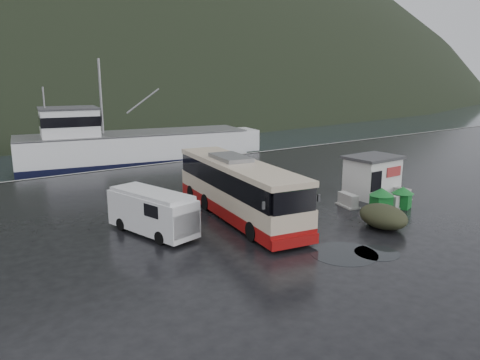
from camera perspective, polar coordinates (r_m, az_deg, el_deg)
ground at (r=27.08m, az=6.52°, el=-4.79°), size 160.00×160.00×0.00m
quay_edge at (r=43.58m, az=-11.27°, el=1.75°), size 160.00×0.60×1.50m
coach_bus at (r=27.44m, az=-0.22°, el=-4.47°), size 5.04×12.68×3.49m
white_van at (r=25.06m, az=-10.55°, el=-6.39°), size 3.10×5.77×2.29m
waste_bin_left at (r=29.71m, az=16.75°, el=-3.68°), size 1.32×1.32×1.46m
waste_bin_right at (r=30.90m, az=19.10°, el=-3.21°), size 1.24×1.24×1.35m
dome_tent at (r=26.73m, az=16.97°, el=-5.52°), size 3.11×3.67×1.23m
ticket_kiosk at (r=33.19m, az=15.66°, el=-1.90°), size 3.57×2.71×2.79m
jersey_barrier_a at (r=33.07m, az=18.83°, el=-2.17°), size 0.77×1.53×0.76m
jersey_barrier_b at (r=30.29m, az=12.99°, el=-3.14°), size 1.18×1.79×0.82m
jersey_barrier_c at (r=30.51m, az=17.19°, el=-3.28°), size 1.23×1.92×0.89m
fishing_trawler at (r=51.59m, az=-12.64°, el=3.37°), size 28.72×11.11×11.23m
puddles at (r=22.61m, az=13.74°, el=-8.67°), size 3.94×3.45×0.01m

